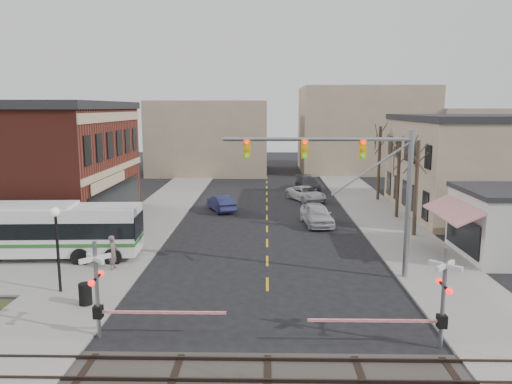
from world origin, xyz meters
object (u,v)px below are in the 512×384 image
rr_crossing_east (432,299)px  pedestrian_near (113,252)px  street_lamp (57,232)px  car_b (221,203)px  traffic_signal_mast (357,173)px  car_d (308,183)px  rr_crossing_west (108,291)px  trash_bin (85,294)px  car_a (317,214)px  car_c (306,194)px  pedestrian_far (98,238)px  transit_bus (33,230)px

rr_crossing_east → pedestrian_near: rr_crossing_east is taller
street_lamp → pedestrian_near: size_ratio=2.19×
car_b → traffic_signal_mast: bearing=94.3°
rr_crossing_east → car_d: (-1.62, 37.09, -1.22)m
rr_crossing_west → trash_bin: bearing=123.8°
car_a → car_c: 10.40m
car_a → car_b: car_a is taller
traffic_signal_mast → street_lamp: bearing=-170.2°
car_c → pedestrian_near: size_ratio=2.60×
rr_crossing_east → car_b: rr_crossing_east is taller
traffic_signal_mast → rr_crossing_east: bearing=-79.2°
pedestrian_near → pedestrian_far: pedestrian_near is taller
transit_bus → car_a: size_ratio=2.57×
street_lamp → trash_bin: (1.85, -1.61, -2.54)m
rr_crossing_east → car_a: bearing=96.4°
trash_bin → pedestrian_far: (-2.36, 8.86, 0.27)m
street_lamp → pedestrian_far: (-0.51, 7.24, -2.27)m
rr_crossing_west → car_c: 31.80m
rr_crossing_east → car_a: rr_crossing_east is taller
traffic_signal_mast → rr_crossing_west: (-11.01, -7.30, -3.77)m
traffic_signal_mast → rr_crossing_east: (1.51, -7.91, -3.77)m
car_d → pedestrian_far: size_ratio=3.34×
trash_bin → car_a: car_a is taller
rr_crossing_west → car_a: bearing=62.6°
transit_bus → car_c: bearing=47.7°
car_c → pedestrian_far: pedestrian_far is taller
street_lamp → rr_crossing_west: bearing=-50.2°
rr_crossing_west → car_a: 22.22m
traffic_signal_mast → pedestrian_near: bearing=175.9°
pedestrian_far → car_c: bearing=27.6°
rr_crossing_east → car_b: 27.52m
street_lamp → car_a: (14.16, 14.96, -2.31)m
transit_bus → rr_crossing_west: rr_crossing_west is taller
car_a → pedestrian_far: car_a is taller
car_d → rr_crossing_west: bearing=-114.3°
car_a → car_c: size_ratio=0.99×
transit_bus → pedestrian_near: bearing=-20.4°
rr_crossing_east → car_d: bearing=92.5°
pedestrian_far → traffic_signal_mast: bearing=-40.3°
traffic_signal_mast → street_lamp: (-14.94, -2.57, -2.57)m
rr_crossing_east → pedestrian_near: 17.33m
car_a → rr_crossing_west: bearing=-124.4°
car_a → transit_bus: bearing=-159.5°
traffic_signal_mast → transit_bus: bearing=171.0°
rr_crossing_east → car_b: bearing=111.9°
rr_crossing_east → pedestrian_far: bearing=143.4°
trash_bin → car_a: bearing=53.4°
trash_bin → pedestrian_far: 9.17m
rr_crossing_east → pedestrian_near: bearing=149.1°
rr_crossing_east → pedestrian_far: 21.14m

